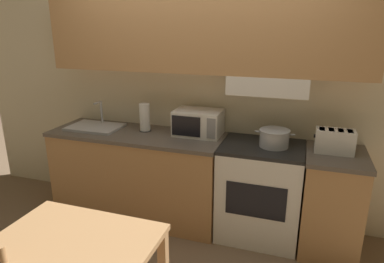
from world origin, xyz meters
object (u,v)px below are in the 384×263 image
Objects in this scene: microwave at (198,123)px; paper_towel_roll at (145,117)px; dining_table at (76,257)px; cooking_pot at (274,137)px; toaster at (335,141)px; stove_range at (260,191)px; sink_basin at (95,126)px.

microwave is 0.54m from paper_towel_roll.
paper_towel_roll is 0.30× the size of dining_table.
microwave is (-0.72, 0.11, 0.04)m from cooking_pot.
dining_table is (-1.45, -1.51, -0.39)m from toaster.
toaster is (1.21, -0.10, -0.02)m from microwave.
cooking_pot is 0.77× the size of microwave.
cooking_pot is 1.27m from paper_towel_roll.
dining_table is (0.30, -1.56, -0.42)m from paper_towel_roll.
toaster is at bearing -1.86° from paper_towel_roll.
stove_range is 0.85m from microwave.
microwave is (-0.63, 0.12, 0.56)m from stove_range.
toaster is 2.13m from dining_table.
microwave is at bearing 175.04° from toaster.
sink_basin is (-1.70, -0.01, 0.46)m from stove_range.
dining_table is at bearing -98.62° from microwave.
microwave reaches higher than toaster.
stove_range is 0.95× the size of dining_table.
cooking_pot is 1.79m from sink_basin.
microwave is 1.21m from toaster.
sink_basin reaches higher than cooking_pot.
dining_table is at bearing -133.93° from toaster.
paper_towel_roll is at bearing -174.93° from microwave.
cooking_pot is at bearing -179.08° from toaster.
sink_basin is 1.72m from dining_table.
cooking_pot is at bearing 4.87° from stove_range.
toaster is 0.60× the size of sink_basin.
paper_towel_roll is at bearing 178.14° from toaster.
dining_table is (-0.97, -1.50, -0.37)m from cooking_pot.
sink_basin reaches higher than dining_table.
dining_table is at bearing -79.30° from paper_towel_roll.
paper_towel_roll is (0.53, 0.08, 0.12)m from sink_basin.
stove_range is 0.53m from cooking_pot.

